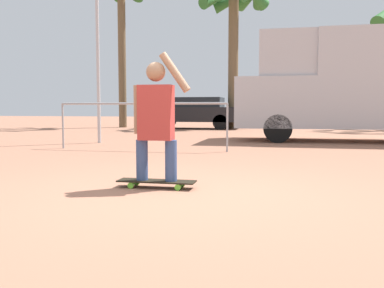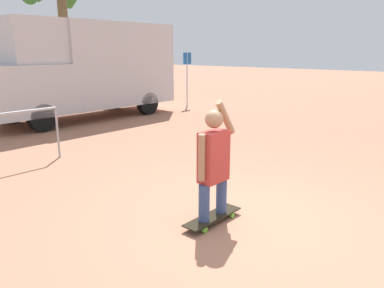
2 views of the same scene
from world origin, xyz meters
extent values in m
plane|color=#A36B51|center=(0.00, 0.00, 0.00)|extent=(80.00, 80.00, 0.00)
cube|color=black|center=(-0.35, 0.30, 0.08)|extent=(0.93, 0.25, 0.02)
cylinder|color=#66C633|center=(-0.64, 0.20, 0.04)|extent=(0.07, 0.03, 0.07)
cylinder|color=#66C633|center=(-0.64, 0.41, 0.04)|extent=(0.07, 0.03, 0.07)
cylinder|color=#66C633|center=(-0.06, 0.20, 0.04)|extent=(0.07, 0.03, 0.07)
cylinder|color=#66C633|center=(-0.06, 0.41, 0.04)|extent=(0.07, 0.03, 0.07)
cylinder|color=#384C7A|center=(-0.53, 0.30, 0.33)|extent=(0.14, 0.14, 0.48)
cylinder|color=#384C7A|center=(-0.17, 0.30, 0.33)|extent=(0.14, 0.14, 0.48)
cube|color=#B23833|center=(-0.35, 0.30, 0.90)|extent=(0.40, 0.22, 0.64)
sphere|color=#A37556|center=(-0.35, 0.30, 1.37)|extent=(0.23, 0.23, 0.23)
cylinder|color=#A37556|center=(-0.58, 0.30, 0.93)|extent=(0.09, 0.09, 0.57)
cylinder|color=#A37556|center=(-0.12, 0.30, 1.36)|extent=(0.37, 0.09, 0.47)
cylinder|color=black|center=(0.97, 7.36, 0.39)|extent=(0.78, 0.28, 0.78)
cylinder|color=black|center=(0.97, 9.25, 0.39)|extent=(0.78, 0.28, 0.78)
cube|color=#BCBCC1|center=(0.88, 8.30, 1.10)|extent=(2.19, 2.16, 1.42)
cube|color=black|center=(0.44, 8.30, 1.38)|extent=(0.04, 1.84, 0.71)
cube|color=#BCBCC1|center=(1.21, 8.30, 2.44)|extent=(1.54, 1.99, 1.26)
cylinder|color=black|center=(-4.32, 13.89, 0.33)|extent=(0.66, 0.22, 0.66)
cylinder|color=black|center=(-4.32, 15.55, 0.33)|extent=(0.66, 0.22, 0.66)
cylinder|color=black|center=(-1.56, 13.89, 0.33)|extent=(0.66, 0.22, 0.66)
cylinder|color=black|center=(-1.56, 15.55, 0.33)|extent=(0.66, 0.22, 0.66)
cube|color=black|center=(-2.94, 14.72, 0.66)|extent=(4.45, 1.88, 0.65)
cube|color=black|center=(-2.83, 14.72, 1.20)|extent=(2.45, 1.66, 0.44)
cylinder|color=brown|center=(-1.18, 15.18, 3.14)|extent=(0.46, 0.46, 6.29)
cone|color=#2D6B2D|center=(-1.27, 16.19, 6.07)|extent=(2.14, 0.74, 1.27)
cylinder|color=brown|center=(-6.59, 15.25, 3.73)|extent=(0.37, 0.37, 7.46)
cylinder|color=#B7B7BC|center=(-3.79, 6.30, 3.38)|extent=(0.09, 0.09, 6.77)
cylinder|color=#99999E|center=(-2.01, 4.64, 1.05)|extent=(3.88, 0.05, 0.05)
cylinder|color=#99999E|center=(-3.95, 4.64, 0.53)|extent=(0.04, 0.04, 1.05)
cylinder|color=#99999E|center=(-0.07, 4.64, 0.53)|extent=(0.04, 0.04, 1.05)
camera|label=1|loc=(1.12, -4.53, 0.95)|focal=40.00mm
camera|label=2|loc=(-3.89, -2.47, 2.18)|focal=35.00mm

